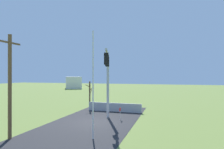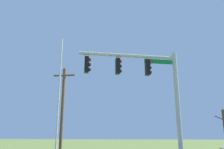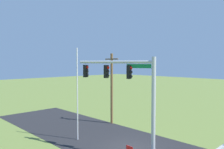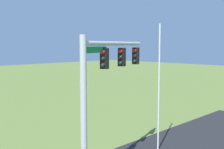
% 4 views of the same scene
% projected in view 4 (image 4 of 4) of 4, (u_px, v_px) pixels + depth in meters
% --- Properties ---
extents(signal_mast, '(5.90, 1.96, 7.00)m').
position_uv_depth(signal_mast, '(104.00, 81.00, 13.58)').
color(signal_mast, '#B2B5BA').
rests_on(signal_mast, ground_plane).
extents(flagpole, '(0.10, 0.10, 7.86)m').
position_uv_depth(flagpole, '(159.00, 88.00, 17.95)').
color(flagpole, silver).
rests_on(flagpole, ground_plane).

